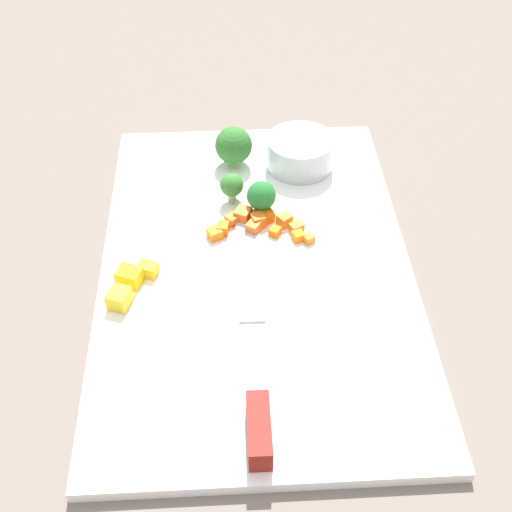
{
  "coord_description": "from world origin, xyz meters",
  "views": [
    {
      "loc": [
        -0.48,
        0.03,
        0.49
      ],
      "look_at": [
        0.0,
        0.0,
        0.02
      ],
      "focal_mm": 47.18,
      "sensor_mm": 36.0,
      "label": 1
    }
  ],
  "objects": [
    {
      "name": "carrot_dice_4",
      "position": [
        0.05,
        0.0,
        0.02
      ],
      "size": [
        0.02,
        0.02,
        0.01
      ],
      "primitive_type": "cube",
      "rotation": [
        0.0,
        0.0,
        0.98
      ],
      "color": "orange",
      "rests_on": "cutting_board"
    },
    {
      "name": "ground_plane",
      "position": [
        0.0,
        0.0,
        0.0
      ],
      "size": [
        4.0,
        4.0,
        0.0
      ],
      "primitive_type": "plane",
      "color": "#6F6359"
    },
    {
      "name": "carrot_dice_6",
      "position": [
        0.07,
        0.01,
        0.02
      ],
      "size": [
        0.02,
        0.02,
        0.01
      ],
      "primitive_type": "cube",
      "rotation": [
        0.0,
        0.0,
        1.09
      ],
      "color": "orange",
      "rests_on": "cutting_board"
    },
    {
      "name": "broccoli_floret_1",
      "position": [
        0.17,
        0.02,
        0.04
      ],
      "size": [
        0.04,
        0.04,
        0.05
      ],
      "color": "#86B264",
      "rests_on": "cutting_board"
    },
    {
      "name": "carrot_dice_2",
      "position": [
        0.06,
        -0.03,
        0.02
      ],
      "size": [
        0.02,
        0.02,
        0.01
      ],
      "primitive_type": "cube",
      "rotation": [
        0.0,
        0.0,
        2.22
      ],
      "color": "orange",
      "rests_on": "cutting_board"
    },
    {
      "name": "chef_knife",
      "position": [
        -0.13,
        0.01,
        0.02
      ],
      "size": [
        0.33,
        0.03,
        0.02
      ],
      "rotation": [
        0.0,
        0.0,
        6.28
      ],
      "color": "silver",
      "rests_on": "cutting_board"
    },
    {
      "name": "carrot_dice_8",
      "position": [
        0.05,
        0.03,
        0.02
      ],
      "size": [
        0.02,
        0.01,
        0.01
      ],
      "primitive_type": "cube",
      "rotation": [
        0.0,
        0.0,
        1.38
      ],
      "color": "orange",
      "rests_on": "cutting_board"
    },
    {
      "name": "pepper_dice_1",
      "position": [
        -0.02,
        0.12,
        0.02
      ],
      "size": [
        0.03,
        0.03,
        0.02
      ],
      "primitive_type": "cube",
      "rotation": [
        0.0,
        0.0,
        1.16
      ],
      "color": "yellow",
      "rests_on": "cutting_board"
    },
    {
      "name": "carrot_dice_1",
      "position": [
        0.03,
        -0.06,
        0.02
      ],
      "size": [
        0.01,
        0.01,
        0.01
      ],
      "primitive_type": "cube",
      "rotation": [
        0.0,
        0.0,
        2.14
      ],
      "color": "orange",
      "rests_on": "cutting_board"
    },
    {
      "name": "carrot_dice_5",
      "position": [
        0.06,
        0.02,
        0.02
      ],
      "size": [
        0.02,
        0.02,
        0.01
      ],
      "primitive_type": "cube",
      "rotation": [
        0.0,
        0.0,
        0.69
      ],
      "color": "orange",
      "rests_on": "cutting_board"
    },
    {
      "name": "cutting_board",
      "position": [
        0.0,
        0.0,
        0.01
      ],
      "size": [
        0.47,
        0.31,
        0.01
      ],
      "primitive_type": "cube",
      "color": "white",
      "rests_on": "ground_plane"
    },
    {
      "name": "carrot_dice_0",
      "position": [
        0.06,
        -0.01,
        0.02
      ],
      "size": [
        0.02,
        0.02,
        0.01
      ],
      "primitive_type": "cube",
      "rotation": [
        0.0,
        0.0,
        2.02
      ],
      "color": "orange",
      "rests_on": "cutting_board"
    },
    {
      "name": "broccoli_floret_2",
      "position": [
        0.1,
        0.02,
        0.03
      ],
      "size": [
        0.03,
        0.03,
        0.04
      ],
      "color": "#89B566",
      "rests_on": "cutting_board"
    },
    {
      "name": "carrot_dice_7",
      "position": [
        0.04,
        -0.02,
        0.02
      ],
      "size": [
        0.02,
        0.01,
        0.01
      ],
      "primitive_type": "cube",
      "rotation": [
        0.0,
        0.0,
        2.53
      ],
      "color": "#DC630B",
      "rests_on": "cutting_board"
    },
    {
      "name": "carrot_dice_10",
      "position": [
        0.04,
        0.04,
        0.02
      ],
      "size": [
        0.02,
        0.02,
        0.01
      ],
      "primitive_type": "cube",
      "rotation": [
        0.0,
        0.0,
        0.43
      ],
      "color": "orange",
      "rests_on": "cutting_board"
    },
    {
      "name": "broccoli_floret_0",
      "position": [
        0.08,
        -0.01,
        0.03
      ],
      "size": [
        0.03,
        0.03,
        0.04
      ],
      "color": "#82B269",
      "rests_on": "cutting_board"
    },
    {
      "name": "carrot_dice_3",
      "position": [
        0.03,
        -0.05,
        0.02
      ],
      "size": [
        0.01,
        0.01,
        0.01
      ],
      "primitive_type": "cube",
      "rotation": [
        0.0,
        0.0,
        0.38
      ],
      "color": "orange",
      "rests_on": "cutting_board"
    },
    {
      "name": "carrot_dice_9",
      "position": [
        0.05,
        -0.05,
        0.02
      ],
      "size": [
        0.02,
        0.02,
        0.01
      ],
      "primitive_type": "cube",
      "rotation": [
        0.0,
        0.0,
        2.08
      ],
      "color": "orange",
      "rests_on": "cutting_board"
    },
    {
      "name": "carrot_dice_11",
      "position": [
        0.06,
        -0.01,
        0.02
      ],
      "size": [
        0.02,
        0.02,
        0.01
      ],
      "primitive_type": "cube",
      "rotation": [
        0.0,
        0.0,
        0.31
      ],
      "color": "orange",
      "rests_on": "cutting_board"
    },
    {
      "name": "pepper_dice_0",
      "position": [
        -0.05,
        0.13,
        0.02
      ],
      "size": [
        0.03,
        0.02,
        0.02
      ],
      "primitive_type": "cube",
      "rotation": [
        0.0,
        0.0,
        2.78
      ],
      "color": "yellow",
      "rests_on": "cutting_board"
    },
    {
      "name": "pepper_dice_2",
      "position": [
        -0.01,
        0.11,
        0.02
      ],
      "size": [
        0.02,
        0.02,
        0.01
      ],
      "primitive_type": "cube",
      "rotation": [
        0.0,
        0.0,
        1.21
      ],
      "color": "yellow",
      "rests_on": "cutting_board"
    },
    {
      "name": "prep_bowl",
      "position": [
        0.16,
        -0.06,
        0.03
      ],
      "size": [
        0.08,
        0.08,
        0.04
      ],
      "primitive_type": "cylinder",
      "color": "#B3BEC2",
      "rests_on": "cutting_board"
    }
  ]
}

